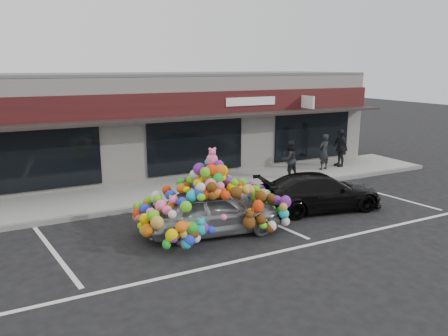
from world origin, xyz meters
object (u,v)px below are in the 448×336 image
pedestrian_c (340,148)px  pedestrian_b (289,159)px  pedestrian_a (324,152)px  toy_car (213,206)px  black_sedan (320,192)px

pedestrian_c → pedestrian_b: bearing=-70.7°
pedestrian_a → toy_car: bearing=19.3°
toy_car → pedestrian_a: size_ratio=2.68×
pedestrian_b → pedestrian_c: 3.40m
black_sedan → pedestrian_c: pedestrian_c is taller
pedestrian_b → pedestrian_c: (3.32, 0.72, 0.07)m
toy_car → pedestrian_a: 8.60m
black_sedan → pedestrian_b: size_ratio=2.70×
pedestrian_b → pedestrian_c: bearing=-170.2°
black_sedan → toy_car: bearing=104.5°
toy_car → pedestrian_a: (7.45, 4.28, 0.15)m
toy_car → black_sedan: bearing=-77.0°
black_sedan → pedestrian_b: bearing=-9.4°
black_sedan → pedestrian_c: size_ratio=2.47×
pedestrian_a → pedestrian_c: (1.09, 0.18, 0.06)m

